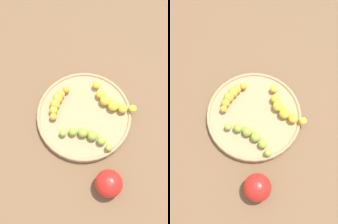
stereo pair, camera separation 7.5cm
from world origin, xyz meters
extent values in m
plane|color=brown|center=(0.00, 0.00, 0.00)|extent=(2.40, 2.40, 0.00)
cylinder|color=#A08259|center=(0.00, 0.00, 0.01)|extent=(0.28, 0.28, 0.02)
torus|color=#A08259|center=(0.00, 0.00, 0.02)|extent=(0.28, 0.28, 0.01)
sphere|color=yellow|center=(0.03, -0.09, 0.03)|extent=(0.02, 0.02, 0.02)
sphere|color=yellow|center=(0.00, -0.08, 0.03)|extent=(0.03, 0.03, 0.03)
sphere|color=yellow|center=(-0.02, -0.07, 0.03)|extent=(0.03, 0.03, 0.03)
sphere|color=yellow|center=(-0.05, -0.07, 0.03)|extent=(0.03, 0.03, 0.03)
sphere|color=yellow|center=(-0.08, -0.08, 0.03)|extent=(0.03, 0.03, 0.03)
sphere|color=yellow|center=(-0.10, -0.10, 0.03)|extent=(0.02, 0.02, 0.02)
sphere|color=gold|center=(0.09, -0.02, 0.03)|extent=(0.02, 0.02, 0.02)
sphere|color=gold|center=(0.09, 0.00, 0.03)|extent=(0.02, 0.02, 0.02)
sphere|color=gold|center=(0.09, 0.02, 0.03)|extent=(0.03, 0.03, 0.03)
sphere|color=gold|center=(0.08, 0.03, 0.03)|extent=(0.03, 0.03, 0.03)
sphere|color=gold|center=(0.07, 0.05, 0.03)|extent=(0.02, 0.02, 0.02)
sphere|color=gold|center=(0.06, 0.07, 0.03)|extent=(0.02, 0.02, 0.02)
sphere|color=#8CAD38|center=(-0.12, 0.03, 0.03)|extent=(0.02, 0.02, 0.02)
sphere|color=#8CAD38|center=(-0.09, 0.03, 0.03)|extent=(0.02, 0.02, 0.02)
sphere|color=#8CAD38|center=(-0.06, 0.04, 0.03)|extent=(0.03, 0.03, 0.03)
sphere|color=#8CAD38|center=(-0.04, 0.05, 0.03)|extent=(0.03, 0.03, 0.03)
sphere|color=#8CAD38|center=(-0.01, 0.06, 0.03)|extent=(0.02, 0.02, 0.02)
sphere|color=#8CAD38|center=(0.01, 0.08, 0.03)|extent=(0.02, 0.02, 0.02)
sphere|color=red|center=(-0.18, 0.11, 0.04)|extent=(0.07, 0.07, 0.07)
camera|label=1|loc=(-0.18, 0.21, 0.73)|focal=42.33mm
camera|label=2|loc=(-0.23, 0.16, 0.73)|focal=42.33mm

